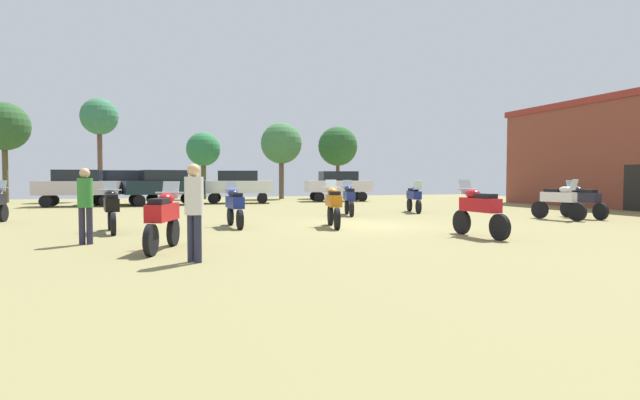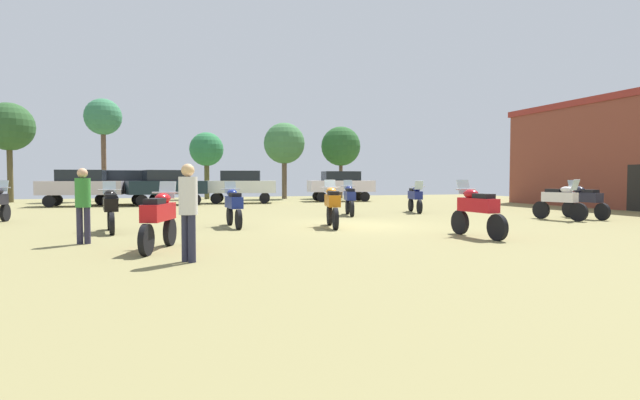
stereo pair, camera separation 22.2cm
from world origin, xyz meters
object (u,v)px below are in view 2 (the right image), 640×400
object	(u,v)px
motorcycle_4	(159,217)
motorcycle_1	(477,209)
car_2	(341,184)
tree_3	(9,127)
car_1	(82,185)
motorcycle_3	(110,207)
motorcycle_6	(234,205)
motorcycle_9	(332,204)
person_1	(83,200)
tree_5	(207,150)
tree_2	(284,144)
tree_6	(341,146)
motorcycle_5	(585,200)
tree_1	(103,118)
motorcycle_8	(560,200)
car_3	(241,184)
person_2	(188,205)
car_4	(129,184)
motorcycle_7	(415,197)
motorcycle_2	(350,198)

from	to	relation	value
motorcycle_4	motorcycle_1	bearing A→B (deg)	17.51
car_2	tree_3	distance (m)	21.50
car_1	motorcycle_4	bearing A→B (deg)	-164.26
motorcycle_3	motorcycle_4	xyz separation A→B (m)	(1.37, -4.11, 0.01)
motorcycle_6	motorcycle_9	world-z (taller)	motorcycle_9
motorcycle_6	person_1	size ratio (longest dim) A/B	1.19
tree_3	tree_5	distance (m)	12.48
motorcycle_1	tree_2	xyz separation A→B (m)	(0.73, 25.05, 3.38)
person_1	tree_6	distance (m)	27.87
motorcycle_5	tree_1	size ratio (longest dim) A/B	0.32
motorcycle_8	motorcycle_9	xyz separation A→B (m)	(-8.85, -0.00, -0.00)
person_1	tree_5	world-z (taller)	tree_5
car_1	car_3	xyz separation A→B (m)	(8.88, 0.79, 0.00)
person_2	tree_3	bearing A→B (deg)	-19.95
tree_1	tree_6	distance (m)	17.02
car_4	person_2	distance (m)	22.17
motorcycle_8	tree_2	size ratio (longest dim) A/B	0.37
car_4	tree_2	xyz separation A→B (m)	(10.56, 4.71, 2.94)
tree_5	motorcycle_3	bearing A→B (deg)	-101.24
car_2	person_1	size ratio (longest dim) A/B	2.49
motorcycle_9	tree_3	bearing A→B (deg)	135.61
motorcycle_5	motorcycle_7	distance (m)	6.72
motorcycle_4	motorcycle_6	xyz separation A→B (m)	(2.18, 4.58, -0.02)
motorcycle_7	tree_2	size ratio (longest dim) A/B	0.37
motorcycle_4	motorcycle_8	bearing A→B (deg)	32.19
motorcycle_3	motorcycle_8	world-z (taller)	motorcycle_8
motorcycle_5	car_1	size ratio (longest dim) A/B	0.51
car_3	tree_1	xyz separation A→B (m)	(-8.43, 5.45, 4.39)
car_3	tree_6	bearing A→B (deg)	-45.85
person_2	tree_1	size ratio (longest dim) A/B	0.26
motorcycle_9	tree_3	xyz separation A→B (m)	(-14.46, 21.23, 4.04)
motorcycle_4	car_2	bearing A→B (deg)	78.33
tree_5	motorcycle_2	bearing A→B (deg)	-76.36
car_4	car_1	bearing A→B (deg)	123.36
motorcycle_6	motorcycle_8	distance (m)	11.84
motorcycle_2	motorcycle_8	world-z (taller)	motorcycle_8
car_1	person_1	bearing A→B (deg)	-168.58
tree_3	tree_1	bearing A→B (deg)	2.55
person_1	tree_6	xyz separation A→B (m)	(14.81, 23.43, 2.95)
car_3	person_2	bearing A→B (deg)	-178.99
car_2	motorcycle_4	bearing A→B (deg)	155.45
motorcycle_8	car_1	distance (m)	23.79
tree_1	motorcycle_1	bearing A→B (deg)	-64.96
motorcycle_7	tree_5	distance (m)	19.28
motorcycle_5	tree_5	size ratio (longest dim) A/B	0.45
car_2	person_2	xyz separation A→B (m)	(-10.80, -21.83, -0.11)
motorcycle_2	person_2	world-z (taller)	person_2
car_1	person_1	size ratio (longest dim) A/B	2.47
motorcycle_7	person_2	size ratio (longest dim) A/B	1.17
tree_3	tree_6	size ratio (longest dim) A/B	1.14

